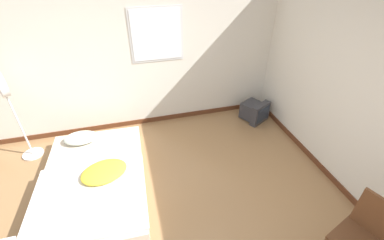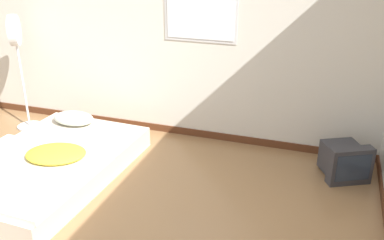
% 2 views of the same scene
% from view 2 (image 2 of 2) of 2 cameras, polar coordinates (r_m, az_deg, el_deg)
% --- Properties ---
extents(wall_back, '(7.23, 0.08, 2.60)m').
position_cam_2_polar(wall_back, '(5.13, -2.09, 11.56)').
color(wall_back, silver).
rests_on(wall_back, ground_plane).
extents(mattress_bed, '(1.45, 2.13, 0.38)m').
position_cam_2_polar(mattress_bed, '(4.73, -18.82, -5.64)').
color(mattress_bed, beige).
rests_on(mattress_bed, ground_plane).
extents(crt_tv, '(0.55, 0.56, 0.39)m').
position_cam_2_polar(crt_tv, '(4.73, 19.62, -5.14)').
color(crt_tv, '#333338').
rests_on(crt_tv, ground_plane).
extents(standing_fan, '(0.32, 0.38, 1.48)m').
position_cam_2_polar(standing_fan, '(5.76, -22.28, 8.82)').
color(standing_fan, silver).
rests_on(standing_fan, ground_plane).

